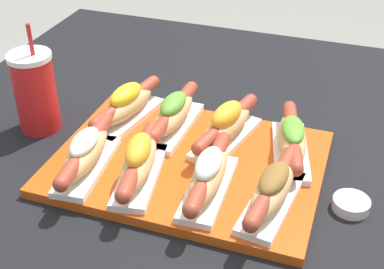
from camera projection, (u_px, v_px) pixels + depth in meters
The scene contains 11 objects.
serving_tray at pixel (188, 163), 0.96m from camera, with size 0.47×0.35×0.02m.
hot_dog_0 at pixel (86, 153), 0.91m from camera, with size 0.08×0.22×0.07m.
hot_dog_1 at pixel (139, 161), 0.89m from camera, with size 0.09×0.22×0.08m.
hot_dog_2 at pixel (208, 175), 0.86m from camera, with size 0.07×0.22×0.07m.
hot_dog_3 at pixel (273, 189), 0.83m from camera, with size 0.08×0.22×0.07m.
hot_dog_4 at pixel (126, 105), 1.04m from camera, with size 0.09×0.22×0.08m.
hot_dog_5 at pixel (173, 114), 1.02m from camera, with size 0.06×0.22×0.07m.
hot_dog_6 at pixel (226, 126), 0.98m from camera, with size 0.10×0.22×0.08m.
hot_dog_7 at pixel (292, 140), 0.95m from camera, with size 0.10×0.22×0.07m.
sauce_bowl at pixel (351, 204), 0.86m from camera, with size 0.06×0.06×0.02m.
drink_cup at pixel (35, 92), 1.03m from camera, with size 0.08×0.08×0.22m.
Camera 1 is at (0.31, -0.79, 1.31)m, focal length 50.00 mm.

